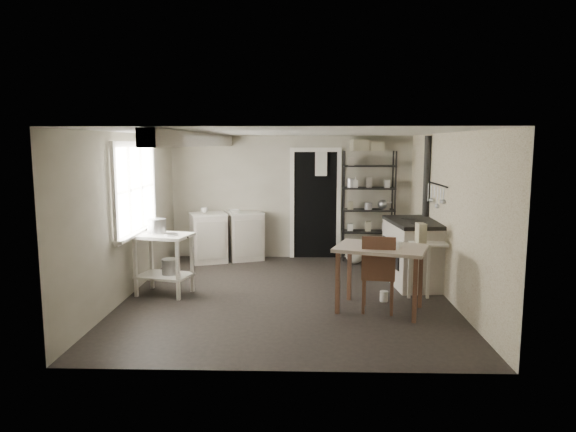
{
  "coord_description": "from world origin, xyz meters",
  "views": [
    {
      "loc": [
        0.22,
        -7.12,
        2.14
      ],
      "look_at": [
        0.0,
        0.3,
        1.1
      ],
      "focal_mm": 32.0,
      "sensor_mm": 36.0,
      "label": 1
    }
  ],
  "objects_px": {
    "prep_table": "(164,267)",
    "base_cabinets": "(227,236)",
    "work_table": "(380,282)",
    "chair": "(378,274)",
    "shelf_rack": "(368,209)",
    "stove": "(413,256)",
    "stockpot": "(157,229)",
    "flour_sack": "(355,251)"
  },
  "relations": [
    {
      "from": "stove",
      "to": "chair",
      "type": "xyz_separation_m",
      "value": [
        -0.73,
        -1.31,
        0.04
      ]
    },
    {
      "from": "work_table",
      "to": "shelf_rack",
      "type": "bearing_deg",
      "value": 85.98
    },
    {
      "from": "stockpot",
      "to": "base_cabinets",
      "type": "xyz_separation_m",
      "value": [
        0.69,
        2.11,
        -0.48
      ]
    },
    {
      "from": "shelf_rack",
      "to": "prep_table",
      "type": "bearing_deg",
      "value": -142.78
    },
    {
      "from": "stove",
      "to": "work_table",
      "type": "bearing_deg",
      "value": -123.6
    },
    {
      "from": "work_table",
      "to": "chair",
      "type": "bearing_deg",
      "value": -175.6
    },
    {
      "from": "stove",
      "to": "chair",
      "type": "height_order",
      "value": "chair"
    },
    {
      "from": "shelf_rack",
      "to": "work_table",
      "type": "distance_m",
      "value": 3.03
    },
    {
      "from": "chair",
      "to": "shelf_rack",
      "type": "bearing_deg",
      "value": 94.58
    },
    {
      "from": "shelf_rack",
      "to": "stockpot",
      "type": "bearing_deg",
      "value": -144.6
    },
    {
      "from": "shelf_rack",
      "to": "stove",
      "type": "xyz_separation_m",
      "value": [
        0.5,
        -1.65,
        -0.51
      ]
    },
    {
      "from": "stove",
      "to": "work_table",
      "type": "relative_size",
      "value": 1.13
    },
    {
      "from": "base_cabinets",
      "to": "shelf_rack",
      "type": "bearing_deg",
      "value": -17.6
    },
    {
      "from": "prep_table",
      "to": "stockpot",
      "type": "distance_m",
      "value": 0.56
    },
    {
      "from": "flour_sack",
      "to": "prep_table",
      "type": "bearing_deg",
      "value": -145.89
    },
    {
      "from": "prep_table",
      "to": "stove",
      "type": "height_order",
      "value": "stove"
    },
    {
      "from": "stockpot",
      "to": "shelf_rack",
      "type": "bearing_deg",
      "value": 34.14
    },
    {
      "from": "flour_sack",
      "to": "shelf_rack",
      "type": "bearing_deg",
      "value": 51.34
    },
    {
      "from": "prep_table",
      "to": "base_cabinets",
      "type": "distance_m",
      "value": 2.26
    },
    {
      "from": "stove",
      "to": "shelf_rack",
      "type": "bearing_deg",
      "value": 101.38
    },
    {
      "from": "shelf_rack",
      "to": "chair",
      "type": "height_order",
      "value": "shelf_rack"
    },
    {
      "from": "prep_table",
      "to": "chair",
      "type": "xyz_separation_m",
      "value": [
        2.96,
        -0.65,
        0.08
      ]
    },
    {
      "from": "work_table",
      "to": "flour_sack",
      "type": "bearing_deg",
      "value": 91.31
    },
    {
      "from": "stockpot",
      "to": "stove",
      "type": "relative_size",
      "value": 0.23
    },
    {
      "from": "stove",
      "to": "work_table",
      "type": "height_order",
      "value": "stove"
    },
    {
      "from": "work_table",
      "to": "stockpot",
      "type": "bearing_deg",
      "value": 166.75
    },
    {
      "from": "shelf_rack",
      "to": "work_table",
      "type": "bearing_deg",
      "value": -92.76
    },
    {
      "from": "prep_table",
      "to": "flour_sack",
      "type": "xyz_separation_m",
      "value": [
        2.92,
        1.98,
        -0.16
      ]
    },
    {
      "from": "prep_table",
      "to": "base_cabinets",
      "type": "relative_size",
      "value": 0.64
    },
    {
      "from": "prep_table",
      "to": "shelf_rack",
      "type": "xyz_separation_m",
      "value": [
        3.19,
        2.31,
        0.55
      ]
    },
    {
      "from": "shelf_rack",
      "to": "stove",
      "type": "height_order",
      "value": "shelf_rack"
    },
    {
      "from": "prep_table",
      "to": "work_table",
      "type": "distance_m",
      "value": 3.05
    },
    {
      "from": "prep_table",
      "to": "flour_sack",
      "type": "height_order",
      "value": "prep_table"
    },
    {
      "from": "stockpot",
      "to": "prep_table",
      "type": "bearing_deg",
      "value": -34.96
    },
    {
      "from": "stove",
      "to": "flour_sack",
      "type": "xyz_separation_m",
      "value": [
        -0.76,
        1.32,
        -0.2
      ]
    },
    {
      "from": "base_cabinets",
      "to": "shelf_rack",
      "type": "xyz_separation_m",
      "value": [
        2.61,
        0.12,
        0.49
      ]
    },
    {
      "from": "shelf_rack",
      "to": "chair",
      "type": "distance_m",
      "value": 3.01
    },
    {
      "from": "work_table",
      "to": "chair",
      "type": "height_order",
      "value": "chair"
    },
    {
      "from": "prep_table",
      "to": "chair",
      "type": "bearing_deg",
      "value": -12.45
    },
    {
      "from": "shelf_rack",
      "to": "flour_sack",
      "type": "relative_size",
      "value": 4.71
    },
    {
      "from": "base_cabinets",
      "to": "chair",
      "type": "height_order",
      "value": "chair"
    },
    {
      "from": "stove",
      "to": "work_table",
      "type": "distance_m",
      "value": 1.49
    }
  ]
}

